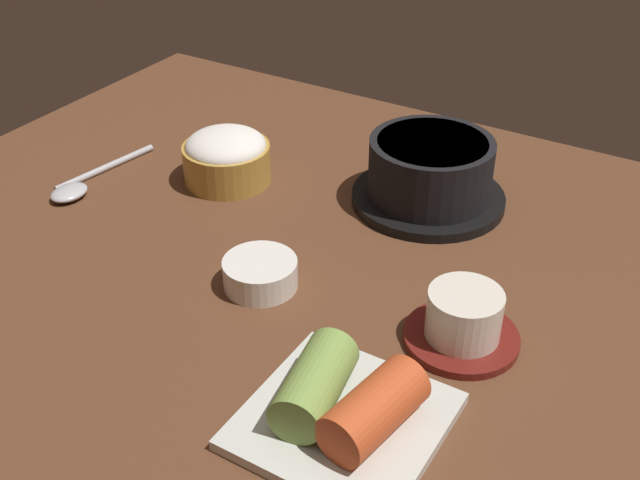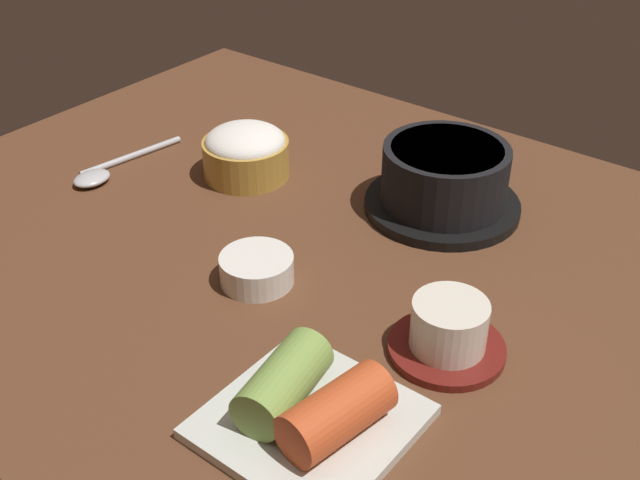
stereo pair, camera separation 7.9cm
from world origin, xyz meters
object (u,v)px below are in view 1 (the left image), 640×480
at_px(kimchi_plate, 344,406).
at_px(spoon, 81,185).
at_px(rice_bowl, 226,156).
at_px(banchan_cup_center, 260,273).
at_px(tea_cup_with_saucer, 463,320).
at_px(stone_pot, 430,173).

xyz_separation_m(kimchi_plate, spoon, (-0.45, 0.16, -0.01)).
distance_m(rice_bowl, spoon, 0.18).
relative_size(banchan_cup_center, kimchi_plate, 0.49).
xyz_separation_m(tea_cup_with_saucer, banchan_cup_center, (-0.20, -0.02, -0.01)).
relative_size(rice_bowl, kimchi_plate, 0.70).
bearing_deg(tea_cup_with_saucer, spoon, 177.46).
distance_m(stone_pot, banchan_cup_center, 0.24).
relative_size(rice_bowl, tea_cup_with_saucer, 1.00).
height_order(rice_bowl, kimchi_plate, rice_bowl).
distance_m(rice_bowl, kimchi_plate, 0.42).
relative_size(stone_pot, tea_cup_with_saucer, 1.69).
bearing_deg(spoon, tea_cup_with_saucer, -2.54).
bearing_deg(rice_bowl, stone_pot, 18.57).
height_order(tea_cup_with_saucer, kimchi_plate, same).
distance_m(banchan_cup_center, kimchi_plate, 0.20).
bearing_deg(spoon, rice_bowl, 38.61).
height_order(stone_pot, spoon, stone_pot).
bearing_deg(rice_bowl, kimchi_plate, -40.79).
relative_size(stone_pot, rice_bowl, 1.68).
height_order(tea_cup_with_saucer, spoon, tea_cup_with_saucer).
xyz_separation_m(stone_pot, kimchi_plate, (0.09, -0.35, -0.02)).
bearing_deg(kimchi_plate, stone_pot, 104.04).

